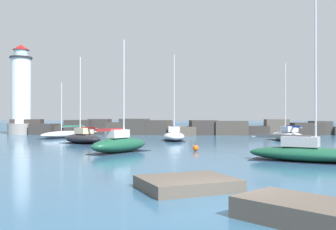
# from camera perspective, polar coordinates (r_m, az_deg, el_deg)

# --- Properties ---
(ground_plane) EXTENTS (600.00, 600.00, 0.00)m
(ground_plane) POSITION_cam_1_polar(r_m,az_deg,el_deg) (12.93, 8.23, -13.07)
(ground_plane) COLOR #336084
(open_sea_beyond) EXTENTS (400.00, 116.00, 0.01)m
(open_sea_beyond) POSITION_cam_1_polar(r_m,az_deg,el_deg) (120.98, 3.31, -1.65)
(open_sea_beyond) COLOR #235175
(open_sea_beyond) RESTS_ON ground
(breakwater_jetty) EXTENTS (61.91, 6.66, 2.57)m
(breakwater_jetty) POSITION_cam_1_polar(r_m,az_deg,el_deg) (60.90, 3.39, -2.01)
(breakwater_jetty) COLOR #383330
(breakwater_jetty) RESTS_ON ground
(lighthouse) EXTENTS (4.19, 4.19, 14.78)m
(lighthouse) POSITION_cam_1_polar(r_m,az_deg,el_deg) (66.10, -21.50, 2.85)
(lighthouse) COLOR gray
(lighthouse) RESTS_ON ground
(sailboat_moored_0) EXTENTS (5.78, 5.32, 9.36)m
(sailboat_moored_0) POSITION_cam_1_polar(r_m,az_deg,el_deg) (41.24, -12.89, -3.38)
(sailboat_moored_0) COLOR black
(sailboat_moored_0) RESTS_ON ground
(sailboat_moored_1) EXTENTS (3.05, 6.14, 10.21)m
(sailboat_moored_1) POSITION_cam_1_polar(r_m,az_deg,el_deg) (44.85, 0.90, -3.13)
(sailboat_moored_1) COLOR white
(sailboat_moored_1) RESTS_ON ground
(sailboat_moored_3) EXTENTS (7.62, 5.36, 10.81)m
(sailboat_moored_3) POSITION_cam_1_polar(r_m,az_deg,el_deg) (25.50, 20.25, -5.37)
(sailboat_moored_3) COLOR #195138
(sailboat_moored_3) RESTS_ON ground
(sailboat_moored_5) EXTENTS (3.53, 7.78, 9.30)m
(sailboat_moored_5) POSITION_cam_1_polar(r_m,az_deg,el_deg) (46.40, 17.77, -3.00)
(sailboat_moored_5) COLOR white
(sailboat_moored_5) RESTS_ON ground
(sailboat_moored_6) EXTENTS (5.98, 8.07, 7.53)m
(sailboat_moored_6) POSITION_cam_1_polar(r_m,az_deg,el_deg) (53.14, -15.44, -2.84)
(sailboat_moored_6) COLOR silver
(sailboat_moored_6) RESTS_ON ground
(sailboat_moored_7) EXTENTS (4.82, 6.06, 9.14)m
(sailboat_moored_7) POSITION_cam_1_polar(r_m,az_deg,el_deg) (30.30, -7.37, -4.36)
(sailboat_moored_7) COLOR #195138
(sailboat_moored_7) RESTS_ON ground
(mooring_buoy_orange_near) EXTENTS (0.57, 0.57, 0.77)m
(mooring_buoy_orange_near) POSITION_cam_1_polar(r_m,az_deg,el_deg) (35.38, -8.72, -4.46)
(mooring_buoy_orange_near) COLOR red
(mooring_buoy_orange_near) RESTS_ON ground
(mooring_buoy_far_side) EXTENTS (0.51, 0.51, 0.71)m
(mooring_buoy_far_side) POSITION_cam_1_polar(r_m,az_deg,el_deg) (31.52, 4.23, -5.03)
(mooring_buoy_far_side) COLOR #EA5914
(mooring_buoy_far_side) RESTS_ON ground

